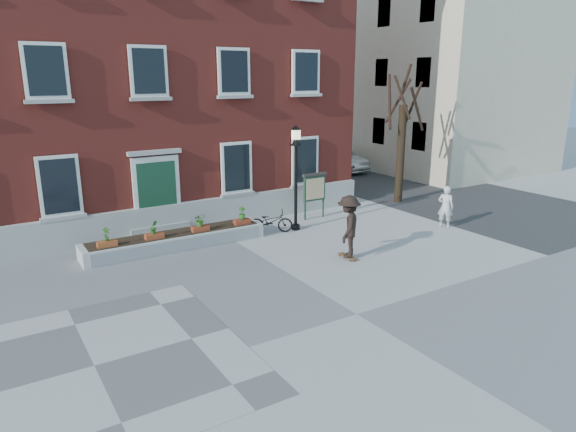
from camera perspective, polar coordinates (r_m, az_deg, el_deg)
ground at (r=12.96m, az=7.64°, el=-10.76°), size 100.00×100.00×0.00m
checker_patch at (r=11.50m, az=-20.73°, el=-15.31°), size 6.00×6.00×0.01m
bicycle at (r=19.08m, az=-1.93°, el=-0.59°), size 1.68×1.29×0.85m
parked_car at (r=31.57m, az=5.58°, el=6.27°), size 1.82×4.34×1.39m
bystander at (r=20.51m, az=17.11°, el=0.99°), size 0.64×0.71×1.63m
brick_building at (r=23.52m, az=-19.13°, el=16.12°), size 18.40×10.85×12.60m
planter_assembly at (r=17.82m, az=-12.30°, el=-2.52°), size 6.20×1.12×1.15m
bare_tree at (r=23.81m, az=12.48°, el=8.09°), size 1.83×1.83×6.16m
side_street at (r=38.40m, az=10.18°, el=17.21°), size 15.20×36.00×14.50m
lamp_post at (r=18.94m, az=0.89°, el=5.86°), size 0.40×0.40×3.93m
notice_board at (r=20.77m, az=2.97°, el=3.11°), size 1.10×0.16×1.87m
skateboarder at (r=16.29m, az=6.74°, el=-1.16°), size 1.44×1.42×2.07m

